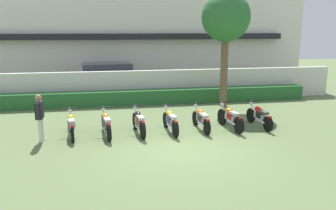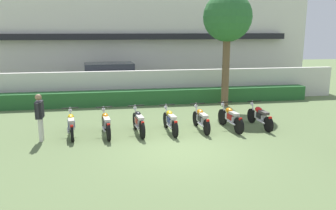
{
  "view_description": "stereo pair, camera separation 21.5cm",
  "coord_description": "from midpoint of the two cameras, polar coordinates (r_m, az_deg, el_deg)",
  "views": [
    {
      "loc": [
        -2.3,
        -10.03,
        3.74
      ],
      "look_at": [
        0.0,
        2.25,
        0.97
      ],
      "focal_mm": 36.42,
      "sensor_mm": 36.0,
      "label": 1
    },
    {
      "loc": [
        -2.09,
        -10.06,
        3.74
      ],
      "look_at": [
        0.0,
        2.25,
        0.97
      ],
      "focal_mm": 36.42,
      "sensor_mm": 36.0,
      "label": 2
    }
  ],
  "objects": [
    {
      "name": "motorcycle_in_row_0",
      "position": [
        12.59,
        -15.42,
        -3.13
      ],
      "size": [
        0.6,
        1.87,
        0.95
      ],
      "rotation": [
        0.0,
        0.0,
        1.7
      ],
      "color": "black",
      "rests_on": "ground"
    },
    {
      "name": "hedge_row",
      "position": [
        17.43,
        -2.22,
        1.37
      ],
      "size": [
        16.55,
        0.7,
        0.74
      ],
      "primitive_type": "cube",
      "color": "#28602D",
      "rests_on": "ground"
    },
    {
      "name": "motorcycle_in_row_1",
      "position": [
        12.39,
        -9.86,
        -3.05
      ],
      "size": [
        0.6,
        1.87,
        0.97
      ],
      "rotation": [
        0.0,
        0.0,
        1.71
      ],
      "color": "black",
      "rests_on": "ground"
    },
    {
      "name": "ground",
      "position": [
        10.94,
        2.56,
        -7.49
      ],
      "size": [
        60.0,
        60.0,
        0.0
      ],
      "primitive_type": "plane",
      "color": "#607547"
    },
    {
      "name": "inspector_person",
      "position": [
        12.29,
        -20.21,
        -1.35
      ],
      "size": [
        0.22,
        0.66,
        1.63
      ],
      "color": "silver",
      "rests_on": "ground"
    },
    {
      "name": "motorcycle_in_row_4",
      "position": [
        12.94,
        6.04,
        -2.33
      ],
      "size": [
        0.6,
        1.85,
        0.95
      ],
      "rotation": [
        0.0,
        0.0,
        1.64
      ],
      "color": "black",
      "rests_on": "ground"
    },
    {
      "name": "motorcycle_in_row_5",
      "position": [
        13.23,
        10.87,
        -2.09
      ],
      "size": [
        0.6,
        1.96,
        0.97
      ],
      "rotation": [
        0.0,
        0.0,
        1.71
      ],
      "color": "black",
      "rests_on": "ground"
    },
    {
      "name": "compound_wall",
      "position": [
        18.04,
        -2.52,
        3.21
      ],
      "size": [
        20.69,
        0.3,
        1.65
      ],
      "primitive_type": "cube",
      "color": "silver",
      "rests_on": "ground"
    },
    {
      "name": "parked_car",
      "position": [
        19.75,
        -9.02,
        4.21
      ],
      "size": [
        4.64,
        2.39,
        1.89
      ],
      "rotation": [
        0.0,
        0.0,
        0.08
      ],
      "color": "#9EA3A8",
      "rests_on": "ground"
    },
    {
      "name": "motorcycle_in_row_2",
      "position": [
        12.47,
        -4.46,
        -2.78
      ],
      "size": [
        0.6,
        1.87,
        0.98
      ],
      "rotation": [
        0.0,
        0.0,
        1.69
      ],
      "color": "black",
      "rests_on": "ground"
    },
    {
      "name": "motorcycle_in_row_3",
      "position": [
        12.62,
        0.87,
        -2.61
      ],
      "size": [
        0.6,
        1.89,
        0.96
      ],
      "rotation": [
        0.0,
        0.0,
        1.66
      ],
      "color": "black",
      "rests_on": "ground"
    },
    {
      "name": "motorcycle_in_row_6",
      "position": [
        13.76,
        15.55,
        -1.82
      ],
      "size": [
        0.6,
        1.93,
        0.95
      ],
      "rotation": [
        0.0,
        0.0,
        1.64
      ],
      "color": "black",
      "rests_on": "ground"
    },
    {
      "name": "building",
      "position": [
        24.54,
        -4.59,
        11.15
      ],
      "size": [
        21.77,
        6.5,
        6.33
      ],
      "color": "silver",
      "rests_on": "ground"
    },
    {
      "name": "tree_near_inspector",
      "position": [
        16.96,
        10.3,
        14.02
      ],
      "size": [
        2.34,
        2.34,
        5.5
      ],
      "color": "brown",
      "rests_on": "ground"
    }
  ]
}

